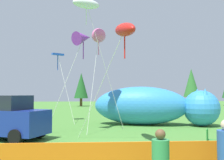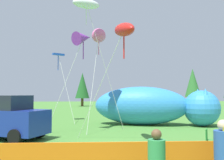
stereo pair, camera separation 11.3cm
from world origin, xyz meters
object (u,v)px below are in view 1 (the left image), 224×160
(kite_purple_delta, at_px, (83,38))
(kite_pink_octopus, at_px, (99,36))
(kite_white_ghost, at_px, (86,4))
(folding_chair, at_px, (211,139))
(inflatable_cat, at_px, (153,107))
(kite_blue_box, at_px, (58,55))
(kite_red_lizard, at_px, (125,30))
(parked_car, at_px, (8,118))

(kite_purple_delta, height_order, kite_pink_octopus, kite_pink_octopus)
(kite_white_ghost, bearing_deg, folding_chair, -48.71)
(inflatable_cat, relative_size, kite_pink_octopus, 1.35)
(kite_blue_box, bearing_deg, kite_red_lizard, -66.23)
(inflatable_cat, distance_m, kite_red_lizard, 8.29)
(kite_blue_box, distance_m, kite_red_lizard, 10.44)
(parked_car, distance_m, inflatable_cat, 9.81)
(kite_red_lizard, bearing_deg, parked_car, 161.60)
(folding_chair, height_order, kite_purple_delta, kite_purple_delta)
(kite_blue_box, distance_m, kite_purple_delta, 5.83)
(kite_blue_box, xyz_separation_m, kite_white_ghost, (2.41, -5.28, 2.41))
(kite_blue_box, bearing_deg, kite_purple_delta, -67.42)
(parked_car, bearing_deg, kite_pink_octopus, 62.66)
(kite_blue_box, bearing_deg, inflatable_cat, -21.50)
(parked_car, height_order, kite_white_ghost, kite_white_ghost)
(folding_chair, relative_size, kite_purple_delta, 0.14)
(folding_chair, height_order, kite_blue_box, kite_blue_box)
(parked_car, relative_size, folding_chair, 4.93)
(kite_red_lizard, relative_size, kite_white_ghost, 0.70)
(kite_red_lizard, height_order, kite_pink_octopus, kite_pink_octopus)
(kite_white_ghost, bearing_deg, kite_blue_box, 114.58)
(kite_white_ghost, bearing_deg, kite_pink_octopus, 56.92)
(parked_car, relative_size, kite_blue_box, 0.76)
(inflatable_cat, bearing_deg, kite_red_lizard, -98.62)
(folding_chair, xyz_separation_m, inflatable_cat, (-0.29, 8.17, 0.77))
(kite_blue_box, height_order, kite_white_ghost, kite_white_ghost)
(kite_white_ghost, distance_m, kite_pink_octopus, 2.20)
(inflatable_cat, relative_size, kite_blue_box, 1.59)
(folding_chair, relative_size, inflatable_cat, 0.10)
(kite_red_lizard, xyz_separation_m, kite_pink_octopus, (-1.01, 5.49, 1.00))
(kite_pink_octopus, bearing_deg, kite_blue_box, 128.22)
(kite_purple_delta, bearing_deg, kite_white_ghost, 28.80)
(kite_blue_box, height_order, kite_pink_octopus, kite_pink_octopus)
(folding_chair, bearing_deg, parked_car, -169.93)
(folding_chair, bearing_deg, kite_pink_octopus, 151.92)
(kite_white_ghost, xyz_separation_m, kite_pink_octopus, (0.79, 1.21, -1.67))
(parked_car, xyz_separation_m, kite_pink_octopus, (4.58, 3.63, 5.04))
(inflatable_cat, bearing_deg, parked_car, -135.33)
(parked_car, height_order, kite_purple_delta, kite_purple_delta)
(folding_chair, relative_size, kite_white_ghost, 0.11)
(folding_chair, height_order, kite_red_lizard, kite_red_lizard)
(parked_car, distance_m, kite_purple_delta, 6.27)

